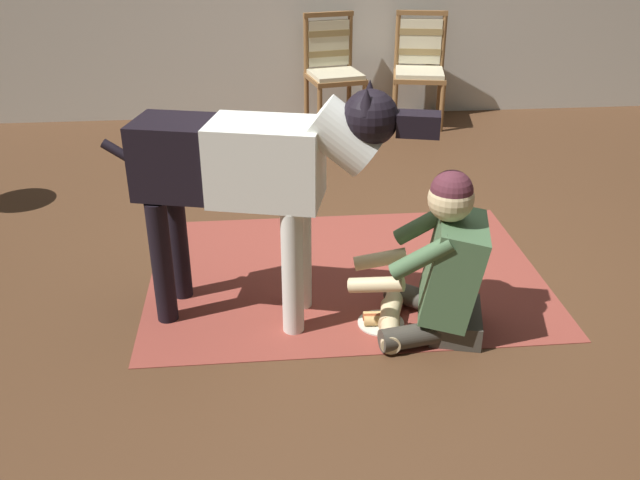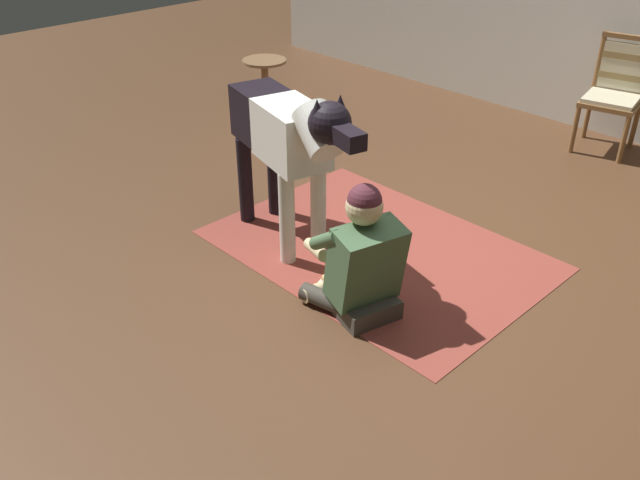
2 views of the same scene
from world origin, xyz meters
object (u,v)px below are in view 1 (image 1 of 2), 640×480
Objects in this scene: large_dog at (254,170)px; hot_dog_on_plate at (381,320)px; dining_chair_left_of_pair at (332,65)px; person_sitting_on_floor at (441,269)px; dining_chair_right_of_pair at (420,63)px.

large_dog reaches higher than hot_dog_on_plate.
dining_chair_left_of_pair is at bearing 87.89° from hot_dog_on_plate.
person_sitting_on_floor is at bearing -14.25° from hot_dog_on_plate.
dining_chair_right_of_pair is at bearing 64.64° from large_dog.
large_dog reaches higher than dining_chair_left_of_pair.
hot_dog_on_plate is at bearing -92.11° from dining_chair_left_of_pair.
dining_chair_right_of_pair reaches higher than hot_dog_on_plate.
person_sitting_on_floor is at bearing -100.90° from dining_chair_right_of_pair.
person_sitting_on_floor is 0.54× the size of large_dog.
hot_dog_on_plate is at bearing -105.37° from dining_chair_right_of_pair.
dining_chair_left_of_pair is at bearing 92.35° from person_sitting_on_floor.
large_dog is at bearing 165.75° from hot_dog_on_plate.
dining_chair_left_of_pair and dining_chair_right_of_pair have the same top height.
dining_chair_left_of_pair is 3.42m from person_sitting_on_floor.
dining_chair_left_of_pair is at bearing -179.98° from dining_chair_right_of_pair.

